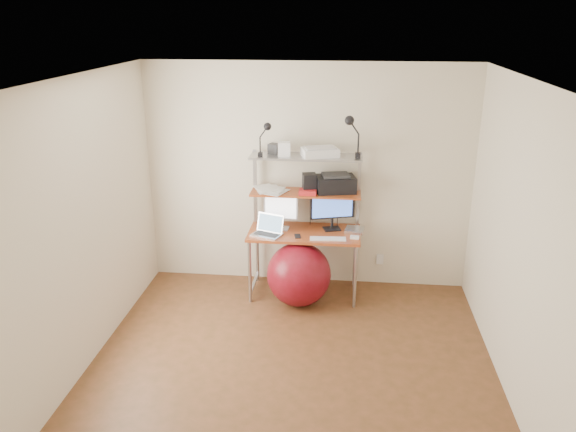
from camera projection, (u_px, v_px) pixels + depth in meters
The scene contains 20 objects.
room at pixel (291, 238), 4.53m from camera, with size 3.60×3.60×3.60m.
computer_desk at pixel (305, 211), 6.04m from camera, with size 1.20×0.60×1.57m.
wall_outlet at pixel (380, 259), 6.44m from camera, with size 0.08×0.01×0.12m, color white.
monitor_silver at pixel (281, 209), 6.08m from camera, with size 0.38×0.15×0.42m.
monitor_black at pixel (332, 207), 6.05m from camera, with size 0.48×0.20×0.49m.
laptop at pixel (269, 230), 5.98m from camera, with size 0.37×0.33×0.27m.
keyboard at pixel (328, 239), 5.85m from camera, with size 0.38×0.11×0.01m, color white.
mouse at pixel (355, 237), 5.87m from camera, with size 0.09×0.06×0.03m, color white.
mac_mini at pixel (355, 230), 6.05m from camera, with size 0.20×0.20×0.04m, color silver.
phone at pixel (298, 236), 5.92m from camera, with size 0.06×0.12×0.01m, color black.
printer at pixel (335, 183), 6.01m from camera, with size 0.46×0.36×0.20m.
nas_cube at pixel (309, 183), 5.98m from camera, with size 0.14×0.14×0.21m, color black.
red_box at pixel (308, 192), 5.94m from camera, with size 0.18×0.12×0.05m, color red.
scanner at pixel (320, 152), 5.86m from camera, with size 0.43×0.34×0.10m.
box_white at pixel (284, 149), 5.85m from camera, with size 0.13×0.11×0.15m, color white.
box_grey at pixel (274, 149), 5.96m from camera, with size 0.11×0.11×0.11m, color #313234.
clip_lamp_left at pixel (266, 132), 5.75m from camera, with size 0.14×0.08×0.36m.
clip_lamp_right at pixel (351, 127), 5.69m from camera, with size 0.17×0.10×0.44m.
exercise_ball at pixel (299, 274), 5.97m from camera, with size 0.68×0.68×0.68m, color maroon.
paper_stack at pixel (270, 189), 6.07m from camera, with size 0.43×0.42×0.03m.
Camera 1 is at (0.42, -4.18, 2.96)m, focal length 35.00 mm.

